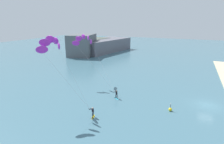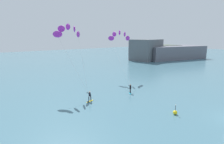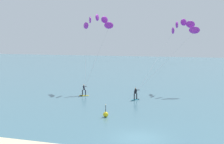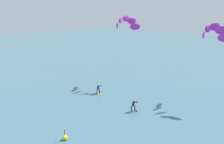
{
  "view_description": "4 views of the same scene",
  "coord_description": "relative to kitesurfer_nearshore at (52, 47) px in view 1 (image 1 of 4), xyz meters",
  "views": [
    {
      "loc": [
        -33.69,
        3.38,
        14.56
      ],
      "look_at": [
        -6.46,
        15.53,
        5.98
      ],
      "focal_mm": 29.32,
      "sensor_mm": 36.0,
      "label": 1
    },
    {
      "loc": [
        -24.09,
        -7.21,
        10.21
      ],
      "look_at": [
        -6.53,
        17.81,
        3.88
      ],
      "focal_mm": 28.26,
      "sensor_mm": 36.0,
      "label": 2
    },
    {
      "loc": [
        5.46,
        -24.55,
        8.23
      ],
      "look_at": [
        -7.1,
        14.99,
        3.78
      ],
      "focal_mm": 49.41,
      "sensor_mm": 36.0,
      "label": 3
    },
    {
      "loc": [
        12.2,
        -4.19,
        12.98
      ],
      "look_at": [
        -7.73,
        15.44,
        4.79
      ],
      "focal_mm": 33.73,
      "sensor_mm": 36.0,
      "label": 4
    }
  ],
  "objects": [
    {
      "name": "distant_headland",
      "position": [
        52.71,
        21.44,
        -7.36
      ],
      "size": [
        35.41,
        20.01,
        8.64
      ],
      "color": "#4C564C",
      "rests_on": "ground"
    },
    {
      "name": "ground_plane",
      "position": [
        12.19,
        -22.85,
        -10.62
      ],
      "size": [
        240.0,
        240.0,
        0.0
      ],
      "primitive_type": "plane",
      "color": "#426B7A"
    },
    {
      "name": "kitesurfer_mid_water",
      "position": [
        13.31,
        2.71,
        -0.79
      ],
      "size": [
        8.5,
        12.77,
        11.44
      ],
      "color": "#23ADD1",
      "rests_on": "ground"
    },
    {
      "name": "kitesurfer_nearshore",
      "position": [
        0.0,
        0.0,
        0.0
      ],
      "size": [
        5.32,
        8.09,
        12.27
      ],
      "color": "yellow",
      "rests_on": "ground"
    },
    {
      "name": "marker_buoy",
      "position": [
        7.33,
        -17.14,
        -10.32
      ],
      "size": [
        0.56,
        0.56,
        1.38
      ],
      "color": "yellow",
      "rests_on": "ground"
    }
  ]
}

